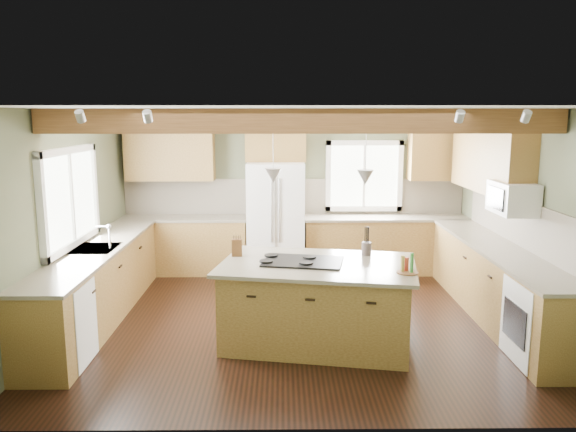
{
  "coord_description": "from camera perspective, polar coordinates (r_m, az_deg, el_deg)",
  "views": [
    {
      "loc": [
        -0.2,
        -6.7,
        2.53
      ],
      "look_at": [
        -0.12,
        0.3,
        1.27
      ],
      "focal_mm": 35.0,
      "sensor_mm": 36.0,
      "label": 1
    }
  ],
  "objects": [
    {
      "name": "microwave",
      "position": [
        7.27,
        21.87,
        1.71
      ],
      "size": [
        0.4,
        0.7,
        0.38
      ],
      "primitive_type": "cube",
      "color": "white",
      "rests_on": "wall_right"
    },
    {
      "name": "base_cab_back_right",
      "position": [
        9.3,
        9.88,
        -2.96
      ],
      "size": [
        2.62,
        0.6,
        0.88
      ],
      "primitive_type": "cube",
      "color": "brown",
      "rests_on": "floor"
    },
    {
      "name": "upper_cab_back_left",
      "position": [
        9.22,
        -11.89,
        6.36
      ],
      "size": [
        1.4,
        0.35,
        0.9
      ],
      "primitive_type": "cube",
      "color": "brown",
      "rests_on": "wall_back"
    },
    {
      "name": "pendant_right",
      "position": [
        6.02,
        7.85,
        3.9
      ],
      "size": [
        0.18,
        0.18,
        0.16
      ],
      "primitive_type": "cone",
      "rotation": [
        3.14,
        0.0,
        0.0
      ],
      "color": "#B2B2B7",
      "rests_on": "ceiling"
    },
    {
      "name": "counter_right",
      "position": [
        7.45,
        20.68,
        -3.12
      ],
      "size": [
        0.64,
        3.74,
        0.04
      ],
      "primitive_type": "cube",
      "color": "brown",
      "rests_on": "base_cab_right"
    },
    {
      "name": "counter_back_left",
      "position": [
        9.19,
        -10.58,
        -0.21
      ],
      "size": [
        2.06,
        0.64,
        0.04
      ],
      "primitive_type": "cube",
      "color": "brown",
      "rests_on": "base_cab_back_left"
    },
    {
      "name": "counter_left",
      "position": [
        7.31,
        -18.96,
        -3.25
      ],
      "size": [
        0.64,
        3.74,
        0.04
      ],
      "primitive_type": "cube",
      "color": "brown",
      "rests_on": "base_cab_left"
    },
    {
      "name": "sink",
      "position": [
        7.31,
        -18.96,
        -3.21
      ],
      "size": [
        0.5,
        0.65,
        0.03
      ],
      "primitive_type": "cube",
      "color": "#262628",
      "rests_on": "counter_left"
    },
    {
      "name": "base_cab_right",
      "position": [
        7.56,
        20.46,
        -6.51
      ],
      "size": [
        0.6,
        3.7,
        0.88
      ],
      "primitive_type": "cube",
      "color": "brown",
      "rests_on": "floor"
    },
    {
      "name": "upper_cab_back_corner",
      "position": [
        9.38,
        14.93,
        6.3
      ],
      "size": [
        0.9,
        0.35,
        0.9
      ],
      "primitive_type": "cube",
      "color": "brown",
      "rests_on": "wall_back"
    },
    {
      "name": "base_cab_left",
      "position": [
        7.43,
        -18.76,
        -6.7
      ],
      "size": [
        0.6,
        3.7,
        0.88
      ],
      "primitive_type": "cube",
      "color": "brown",
      "rests_on": "floor"
    },
    {
      "name": "wall_back",
      "position": [
        9.28,
        0.62,
        2.57
      ],
      "size": [
        5.6,
        0.0,
        5.6
      ],
      "primitive_type": "plane",
      "rotation": [
        1.57,
        0.0,
        0.0
      ],
      "color": "#4C533B",
      "rests_on": "ground"
    },
    {
      "name": "upper_cab_right",
      "position": [
        8.13,
        19.81,
        5.5
      ],
      "size": [
        0.35,
        2.2,
        0.9
      ],
      "primitive_type": "cube",
      "color": "brown",
      "rests_on": "wall_right"
    },
    {
      "name": "wall_right",
      "position": [
        7.44,
        23.16,
        -0.15
      ],
      "size": [
        0.0,
        5.0,
        5.0
      ],
      "primitive_type": "plane",
      "rotation": [
        1.57,
        0.0,
        -1.57
      ],
      "color": "#4C533B",
      "rests_on": "ground"
    },
    {
      "name": "dishwasher",
      "position": [
        6.27,
        -22.36,
        -10.16
      ],
      "size": [
        0.6,
        0.6,
        0.84
      ],
      "primitive_type": "cube",
      "color": "white",
      "rests_on": "floor"
    },
    {
      "name": "wall_left",
      "position": [
        7.29,
        -21.5,
        -0.24
      ],
      "size": [
        0.0,
        5.0,
        5.0
      ],
      "primitive_type": "plane",
      "rotation": [
        1.57,
        0.0,
        1.57
      ],
      "color": "#4C533B",
      "rests_on": "ground"
    },
    {
      "name": "island",
      "position": [
        6.37,
        3.0,
        -8.96
      ],
      "size": [
        2.18,
        1.56,
        0.88
      ],
      "primitive_type": "cube",
      "rotation": [
        0.0,
        0.0,
        -0.18
      ],
      "color": "brown",
      "rests_on": "floor"
    },
    {
      "name": "knife_block",
      "position": [
        6.54,
        -5.21,
        -3.21
      ],
      "size": [
        0.12,
        0.1,
        0.2
      ],
      "primitive_type": "cube",
      "rotation": [
        0.0,
        0.0,
        0.06
      ],
      "color": "brown",
      "rests_on": "island_top"
    },
    {
      "name": "window_left",
      "position": [
        7.29,
        -21.35,
        1.77
      ],
      "size": [
        0.04,
        1.6,
        1.05
      ],
      "primitive_type": "cube",
      "color": "white",
      "rests_on": "wall_left"
    },
    {
      "name": "floor",
      "position": [
        7.16,
        1.04,
        -10.49
      ],
      "size": [
        5.6,
        5.6,
        0.0
      ],
      "primitive_type": "plane",
      "color": "black",
      "rests_on": "ground"
    },
    {
      "name": "ceiling_beam",
      "position": [
        6.01,
        1.31,
        9.62
      ],
      "size": [
        5.55,
        0.26,
        0.26
      ],
      "primitive_type": "cube",
      "color": "#533017",
      "rests_on": "ceiling"
    },
    {
      "name": "backsplash_back",
      "position": [
        9.28,
        0.62,
        2.01
      ],
      "size": [
        5.58,
        0.03,
        0.58
      ],
      "primitive_type": "cube",
      "color": "brown",
      "rests_on": "wall_back"
    },
    {
      "name": "oven",
      "position": [
        6.43,
        24.54,
        -9.82
      ],
      "size": [
        0.6,
        0.72,
        0.84
      ],
      "primitive_type": "cube",
      "color": "white",
      "rests_on": "floor"
    },
    {
      "name": "base_cab_back_left",
      "position": [
        9.28,
        -10.49,
        -3.01
      ],
      "size": [
        2.02,
        0.6,
        0.88
      ],
      "primitive_type": "cube",
      "color": "brown",
      "rests_on": "floor"
    },
    {
      "name": "backsplash_right",
      "position": [
        7.5,
        22.86,
        -0.76
      ],
      "size": [
        0.03,
        3.7,
        0.58
      ],
      "primitive_type": "cube",
      "color": "brown",
      "rests_on": "wall_right"
    },
    {
      "name": "cooktop",
      "position": [
        6.25,
        1.53,
        -4.63
      ],
      "size": [
        0.95,
        0.72,
        0.02
      ],
      "primitive_type": "cube",
      "rotation": [
        0.0,
        0.0,
        -0.18
      ],
      "color": "black",
      "rests_on": "island_top"
    },
    {
      "name": "island_top",
      "position": [
        6.24,
        3.04,
        -4.96
      ],
      "size": [
        2.34,
        1.71,
        0.04
      ],
      "primitive_type": "cube",
      "rotation": [
        0.0,
        0.0,
        -0.18
      ],
      "color": "brown",
      "rests_on": "island"
    },
    {
      "name": "refrigerator",
      "position": [
        8.97,
        -1.25,
        -0.29
      ],
      "size": [
        0.9,
        0.74,
        1.8
      ],
      "primitive_type": "cube",
      "color": "white",
      "rests_on": "floor"
    },
    {
      "name": "counter_back_right",
      "position": [
        9.2,
        9.97,
        -0.17
      ],
      "size": [
        2.66,
        0.64,
        0.04
      ],
      "primitive_type": "cube",
      "color": "brown",
      "rests_on": "base_cab_back_right"
    },
    {
      "name": "faucet",
      "position": [
        7.23,
        -17.68,
        -2.11
      ],
      "size": [
        0.02,
        0.02,
        0.28
      ],
      "primitive_type": "cylinder",
      "color": "#B2B2B7",
      "rests_on": "sink"
    },
    {
      "name": "upper_cab_over_fridge",
      "position": [
        9.03,
        -1.27,
        7.77
      ],
      "size": [
        0.96,
        0.35,
        0.7
      ],
      "primitive_type": "cube",
      "color": "brown",
      "rests_on": "wall_back"
    },
    {
      "name": "pendant_left",
      "position": [
        6.14,
        -1.51,
        4.11
      ],
      "size": [
        0.18,
        0.18,
        0.16
      ],
      "primitive_type": "cone",
      "rotation": [
        3.14,
        0.0,
        0.0
      ],
      "color": "#B2B2B7",
      "rests_on": "ceiling"
    },
    {
      "name": "soffit_trim",
      "position": [
        9.1,
        0.65,
        10.25
      ],
      "size": [
        5.55,
        0.2,
        0.1
      ],
      "primitive_type": "cube",
      "color": "#533017",
      "rests_on": "ceiling"
    },
    {
      "name": "utensil_crock",
      "position": [
        6.63,
        7.97,
        -3.29
      ],
      "size": [
        0.16,
        0.16,
        0.15
      ],
      "primitive_type": "cylinder",
      "rotation": [
        0.0,
        0.0,
        -0.53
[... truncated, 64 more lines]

